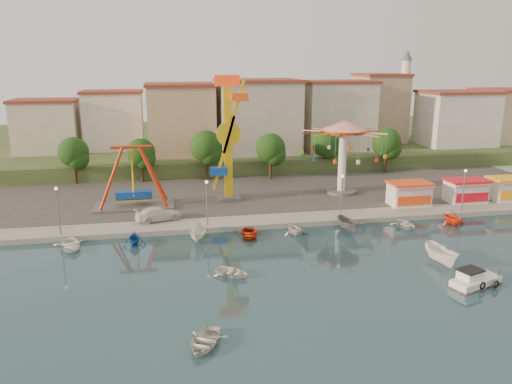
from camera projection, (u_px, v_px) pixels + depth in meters
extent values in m
plane|color=#162E3D|center=(307.00, 270.00, 46.30)|extent=(200.00, 200.00, 0.00)
cube|color=#9E998E|center=(224.00, 152.00, 105.16)|extent=(200.00, 100.00, 0.60)
cube|color=#4C4944|center=(250.00, 187.00, 74.66)|extent=(90.00, 28.00, 0.01)
cube|color=#384C26|center=(221.00, 143.00, 109.60)|extent=(200.00, 60.00, 3.00)
cube|color=#59595E|center=(135.00, 206.00, 64.30)|extent=(10.00, 5.00, 0.30)
cube|color=#123FA3|center=(134.00, 195.00, 63.93)|extent=(4.50, 1.40, 1.00)
cylinder|color=#B22B0E|center=(131.00, 147.00, 62.36)|extent=(5.00, 0.40, 0.40)
cube|color=#59595E|center=(229.00, 198.00, 67.74)|extent=(3.00, 3.00, 0.50)
cube|color=gold|center=(228.00, 145.00, 65.90)|extent=(1.00, 1.00, 15.00)
cube|color=red|center=(227.00, 81.00, 63.79)|extent=(3.20, 0.50, 1.40)
cylinder|color=gold|center=(229.00, 134.00, 64.76)|extent=(3.20, 0.50, 3.20)
cube|color=gold|center=(234.00, 116.00, 64.09)|extent=(3.17, 0.35, 9.69)
cube|color=#FF5216|center=(239.00, 97.00, 63.61)|extent=(2.20, 1.20, 1.00)
cylinder|color=#59595E|center=(341.00, 191.00, 71.17)|extent=(4.40, 4.40, 0.40)
cylinder|color=white|center=(342.00, 162.00, 70.08)|extent=(1.10, 1.10, 9.00)
cylinder|color=#B22B0E|center=(344.00, 131.00, 68.99)|extent=(6.00, 6.00, 0.50)
cone|color=red|center=(344.00, 125.00, 68.76)|extent=(6.40, 6.40, 1.40)
cube|color=white|center=(409.00, 195.00, 64.81)|extent=(5.00, 3.00, 2.80)
cube|color=#EC4715|center=(410.00, 183.00, 64.41)|extent=(5.40, 3.40, 0.25)
cube|color=red|center=(416.00, 189.00, 62.89)|extent=(5.00, 0.77, 0.43)
cube|color=white|center=(466.00, 192.00, 66.27)|extent=(5.00, 3.00, 2.80)
cube|color=red|center=(467.00, 180.00, 65.87)|extent=(5.40, 3.40, 0.25)
cube|color=red|center=(474.00, 186.00, 64.35)|extent=(5.00, 0.77, 0.43)
cube|color=white|center=(508.00, 189.00, 67.41)|extent=(5.00, 3.00, 2.80)
cube|color=#FFA515|center=(510.00, 178.00, 67.02)|extent=(5.40, 3.40, 0.25)
cylinder|color=#59595E|center=(58.00, 212.00, 53.56)|extent=(0.14, 0.14, 5.00)
cylinder|color=#59595E|center=(207.00, 204.00, 56.43)|extent=(0.14, 0.14, 5.00)
cylinder|color=#59595E|center=(341.00, 197.00, 59.31)|extent=(0.14, 0.14, 5.00)
cylinder|color=#59595E|center=(463.00, 191.00, 62.18)|extent=(0.14, 0.14, 5.00)
cylinder|color=#382314|center=(75.00, 172.00, 76.17)|extent=(0.44, 0.44, 3.60)
sphere|color=black|center=(73.00, 152.00, 75.39)|extent=(4.60, 4.60, 4.60)
cylinder|color=#382314|center=(142.00, 171.00, 77.29)|extent=(0.44, 0.44, 3.40)
sphere|color=black|center=(141.00, 153.00, 76.55)|extent=(4.35, 4.35, 4.35)
cylinder|color=#382314|center=(207.00, 168.00, 78.61)|extent=(0.44, 0.44, 3.92)
sphere|color=black|center=(206.00, 146.00, 77.75)|extent=(5.02, 5.02, 5.02)
cylinder|color=#382314|center=(270.00, 168.00, 79.06)|extent=(0.44, 0.44, 3.66)
sphere|color=black|center=(271.00, 148.00, 78.27)|extent=(4.68, 4.68, 4.68)
cylinder|color=#382314|center=(325.00, 161.00, 83.68)|extent=(0.44, 0.44, 3.80)
sphere|color=black|center=(325.00, 142.00, 82.86)|extent=(4.86, 4.86, 4.86)
cylinder|color=#382314|center=(385.00, 161.00, 83.75)|extent=(0.44, 0.44, 3.77)
sphere|color=black|center=(386.00, 142.00, 82.93)|extent=(4.83, 4.83, 4.83)
cube|color=beige|center=(33.00, 123.00, 81.83)|extent=(9.26, 9.53, 11.87)
cube|color=silver|center=(113.00, 127.00, 89.46)|extent=(12.33, 9.01, 8.63)
cube|color=tan|center=(186.00, 118.00, 92.04)|extent=(11.95, 9.28, 11.23)
cube|color=beige|center=(262.00, 124.00, 91.77)|extent=(12.59, 10.50, 9.20)
cube|color=beige|center=(326.00, 120.00, 97.41)|extent=(10.75, 9.23, 9.24)
cube|color=tan|center=(395.00, 115.00, 97.77)|extent=(12.77, 10.96, 11.21)
cube|color=silver|center=(454.00, 112.00, 98.26)|extent=(8.23, 8.98, 12.36)
cube|color=beige|center=(491.00, 117.00, 105.53)|extent=(11.59, 10.93, 8.76)
cylinder|color=silver|center=(404.00, 101.00, 101.30)|extent=(1.80, 1.80, 16.00)
cylinder|color=#59595E|center=(406.00, 76.00, 100.03)|extent=(2.80, 2.80, 0.30)
cone|color=#59595E|center=(407.00, 55.00, 99.02)|extent=(2.20, 2.20, 2.00)
cube|color=white|center=(476.00, 283.00, 43.02)|extent=(5.01, 3.18, 0.84)
cube|color=#B22B0E|center=(475.00, 285.00, 43.07)|extent=(5.01, 3.18, 0.15)
cube|color=white|center=(470.00, 275.00, 42.83)|extent=(2.22, 1.93, 0.84)
cube|color=black|center=(471.00, 270.00, 42.71)|extent=(2.46, 2.17, 0.11)
torus|color=black|center=(482.00, 286.00, 42.10)|extent=(0.73, 0.40, 0.71)
torus|color=black|center=(496.00, 284.00, 42.38)|extent=(0.73, 0.40, 0.71)
imported|color=white|center=(232.00, 272.00, 44.99)|extent=(4.17, 4.07, 0.71)
imported|color=silver|center=(204.00, 341.00, 33.84)|extent=(4.03, 4.55, 0.78)
imported|color=white|center=(441.00, 255.00, 47.47)|extent=(1.98, 4.72, 1.79)
imported|color=silver|center=(158.00, 214.00, 58.69)|extent=(5.76, 3.63, 1.55)
imported|color=white|center=(70.00, 245.00, 51.46)|extent=(4.09, 4.85, 0.86)
imported|color=#114D9D|center=(134.00, 238.00, 52.54)|extent=(2.54, 2.90, 1.48)
imported|color=silver|center=(198.00, 234.00, 53.74)|extent=(2.46, 4.37, 1.59)
imported|color=#AF270E|center=(249.00, 234.00, 54.84)|extent=(3.19, 4.13, 0.79)
imported|color=silver|center=(294.00, 228.00, 55.67)|extent=(3.21, 3.48, 1.53)
imported|color=slate|center=(348.00, 224.00, 56.81)|extent=(2.13, 4.16, 1.53)
imported|color=silver|center=(405.00, 224.00, 58.18)|extent=(3.05, 3.86, 0.72)
imported|color=#FB3F16|center=(453.00, 217.00, 59.12)|extent=(3.36, 3.74, 1.75)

